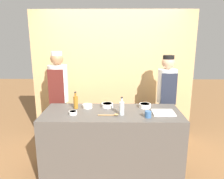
{
  "coord_description": "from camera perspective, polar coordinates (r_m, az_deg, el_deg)",
  "views": [
    {
      "loc": [
        0.04,
        -2.83,
        1.96
      ],
      "look_at": [
        0.0,
        0.15,
        1.21
      ],
      "focal_mm": 35.0,
      "sensor_mm": 36.0,
      "label": 1
    }
  ],
  "objects": [
    {
      "name": "sauce_bowl_green",
      "position": [
        3.18,
        -6.43,
        -4.28
      ],
      "size": [
        0.14,
        0.14,
        0.05
      ],
      "color": "white",
      "rests_on": "counter"
    },
    {
      "name": "counter",
      "position": [
        3.2,
        -0.04,
        -13.76
      ],
      "size": [
        1.9,
        0.75,
        0.93
      ],
      "color": "#514C47",
      "rests_on": "ground_plane"
    },
    {
      "name": "cup_blue",
      "position": [
        2.84,
        9.39,
        -6.41
      ],
      "size": [
        0.08,
        0.08,
        0.08
      ],
      "color": "#386093",
      "rests_on": "counter"
    },
    {
      "name": "cutting_board",
      "position": [
        3.04,
        13.27,
        -5.9
      ],
      "size": [
        0.29,
        0.25,
        0.02
      ],
      "color": "white",
      "rests_on": "counter"
    },
    {
      "name": "bottle_clear",
      "position": [
        2.88,
        2.56,
        -4.81
      ],
      "size": [
        0.06,
        0.06,
        0.24
      ],
      "color": "silver",
      "rests_on": "counter"
    },
    {
      "name": "chef_left",
      "position": [
        3.79,
        -13.65,
        -2.04
      ],
      "size": [
        0.31,
        0.31,
        1.7
      ],
      "color": "#28282D",
      "rests_on": "ground_plane"
    },
    {
      "name": "sauce_bowl_brown",
      "position": [
        2.96,
        -10.15,
        -5.95
      ],
      "size": [
        0.11,
        0.11,
        0.05
      ],
      "color": "white",
      "rests_on": "counter"
    },
    {
      "name": "bottle_amber",
      "position": [
        3.17,
        -9.46,
        -3.22
      ],
      "size": [
        0.06,
        0.06,
        0.25
      ],
      "color": "#9E661E",
      "rests_on": "counter"
    },
    {
      "name": "sauce_bowl_yellow",
      "position": [
        3.21,
        8.6,
        -4.14
      ],
      "size": [
        0.17,
        0.17,
        0.06
      ],
      "color": "white",
      "rests_on": "counter"
    },
    {
      "name": "ground_plane",
      "position": [
        3.44,
        -0.04,
        -20.65
      ],
      "size": [
        14.0,
        14.0,
        0.0
      ],
      "primitive_type": "plane",
      "color": "olive"
    },
    {
      "name": "chef_right",
      "position": [
        3.77,
        13.93,
        -2.55
      ],
      "size": [
        0.31,
        0.31,
        1.65
      ],
      "color": "#28282D",
      "rests_on": "ground_plane"
    },
    {
      "name": "sauce_bowl_purple",
      "position": [
        3.2,
        -1.22,
        -4.07
      ],
      "size": [
        0.17,
        0.17,
        0.06
      ],
      "color": "white",
      "rests_on": "counter"
    },
    {
      "name": "wooden_spoon",
      "position": [
        2.87,
        -0.15,
        -6.63
      ],
      "size": [
        0.27,
        0.05,
        0.03
      ],
      "color": "#B2844C",
      "rests_on": "counter"
    },
    {
      "name": "cabinet_wall",
      "position": [
        4.14,
        0.21,
        3.44
      ],
      "size": [
        2.98,
        0.18,
        2.4
      ],
      "color": "tan",
      "rests_on": "ground_plane"
    }
  ]
}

